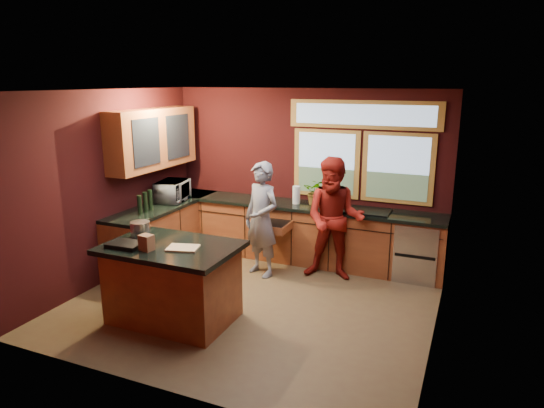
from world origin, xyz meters
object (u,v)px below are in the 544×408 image
Objects in this scene: person_grey at (262,220)px; stock_pot at (140,229)px; island at (173,282)px; person_red at (334,219)px; cutting_board at (183,248)px.

person_grey reaches higher than stock_pot.
island is 2.47m from person_red.
person_grey is 1.05m from person_red.
person_grey reaches higher than island.
cutting_board reaches higher than island.
person_red is at bearing 37.79° from person_grey.
stock_pot is (-0.95, -1.55, 0.19)m from person_grey.
cutting_board is at bearing -14.93° from stock_pot.
cutting_board is 1.46× the size of stock_pot.
person_grey is at bearing -171.45° from person_red.
person_grey is at bearing 58.61° from stock_pot.
island is 1.78m from person_grey.
island is 0.52m from cutting_board.
person_red reaches higher than island.
person_grey is 0.95× the size of person_red.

